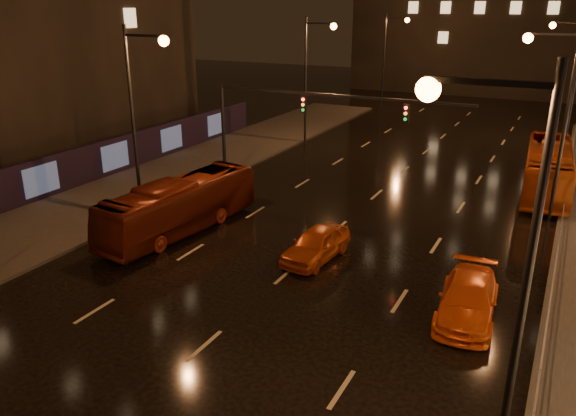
{
  "coord_description": "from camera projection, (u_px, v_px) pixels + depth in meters",
  "views": [
    {
      "loc": [
        9.93,
        -9.14,
        10.86
      ],
      "look_at": [
        -0.57,
        11.32,
        2.5
      ],
      "focal_mm": 35.0,
      "sensor_mm": 36.0,
      "label": 1
    }
  ],
  "objects": [
    {
      "name": "ground",
      "position": [
        365.0,
        204.0,
        32.34
      ],
      "size": [
        140.0,
        140.0,
        0.0
      ],
      "primitive_type": "plane",
      "color": "black",
      "rests_on": "ground"
    },
    {
      "name": "bus_curb",
      "position": [
        548.0,
        169.0,
        34.03
      ],
      "size": [
        3.1,
        10.77,
        2.96
      ],
      "primitive_type": "imported",
      "rotation": [
        0.0,
        0.0,
        0.06
      ],
      "color": "#AD4111",
      "rests_on": "ground"
    },
    {
      "name": "railing_right",
      "position": [
        560.0,
        233.0,
        25.98
      ],
      "size": [
        0.05,
        56.0,
        1.0
      ],
      "color": "#99999E",
      "rests_on": "sidewalk_right"
    },
    {
      "name": "taxi_far",
      "position": [
        468.0,
        299.0,
        20.51
      ],
      "size": [
        2.36,
        5.04,
        1.42
      ],
      "primitive_type": "imported",
      "rotation": [
        0.0,
        0.0,
        0.08
      ],
      "color": "orange",
      "rests_on": "ground"
    },
    {
      "name": "hoarding_left",
      "position": [
        39.0,
        180.0,
        32.6
      ],
      "size": [
        0.3,
        46.0,
        2.5
      ],
      "primitive_type": "cube",
      "color": "black",
      "rests_on": "ground"
    },
    {
      "name": "sidewalk_left",
      "position": [
        126.0,
        194.0,
        33.92
      ],
      "size": [
        7.0,
        70.0,
        0.15
      ],
      "primitive_type": "cube",
      "color": "#38332D",
      "rests_on": "ground"
    },
    {
      "name": "traffic_signal",
      "position": [
        287.0,
        115.0,
        32.89
      ],
      "size": [
        15.31,
        0.32,
        6.2
      ],
      "color": "black",
      "rests_on": "ground"
    },
    {
      "name": "taxi_near",
      "position": [
        316.0,
        244.0,
        25.19
      ],
      "size": [
        2.08,
        4.35,
        1.43
      ],
      "primitive_type": "imported",
      "rotation": [
        0.0,
        0.0,
        -0.09
      ],
      "color": "#C54A12",
      "rests_on": "ground"
    },
    {
      "name": "streetlight_right",
      "position": [
        496.0,
        239.0,
        11.26
      ],
      "size": [
        2.64,
        0.5,
        10.0
      ],
      "color": "black",
      "rests_on": "ground"
    },
    {
      "name": "bus_red",
      "position": [
        180.0,
        206.0,
        28.17
      ],
      "size": [
        3.22,
        9.85,
        2.7
      ],
      "primitive_type": "imported",
      "rotation": [
        0.0,
        0.0,
        -0.1
      ],
      "color": "maroon",
      "rests_on": "ground"
    }
  ]
}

